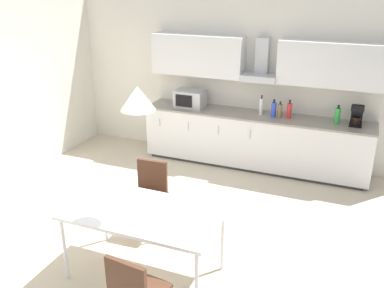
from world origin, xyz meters
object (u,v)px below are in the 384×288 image
object	(u,v)px
bottle_green	(337,116)
dining_table	(143,215)
bottle_blue	(274,109)
bottle_red	(289,110)
bottle_white	(261,106)
pendant_lamp	(138,98)
chair_far_left	(150,189)
bottle_brown	(280,111)
microwave	(190,98)
coffee_maker	(357,116)

from	to	relation	value
bottle_green	dining_table	bearing A→B (deg)	-116.78
bottle_blue	bottle_red	bearing A→B (deg)	6.36
bottle_red	bottle_blue	world-z (taller)	bottle_red
bottle_green	bottle_white	bearing A→B (deg)	179.78
bottle_green	dining_table	xyz separation A→B (m)	(-1.57, -3.11, -0.29)
bottle_blue	pendant_lamp	bearing A→B (deg)	-101.70
bottle_green	dining_table	world-z (taller)	bottle_green
bottle_green	chair_far_left	distance (m)	3.04
bottle_brown	bottle_red	distance (m)	0.14
chair_far_left	pendant_lamp	size ratio (longest dim) A/B	2.72
bottle_red	bottle_green	xyz separation A→B (m)	(0.70, 0.02, -0.00)
bottle_blue	bottle_brown	bearing A→B (deg)	-1.51
bottle_white	pendant_lamp	bearing A→B (deg)	-97.84
bottle_red	microwave	bearing A→B (deg)	179.98
bottle_red	chair_far_left	bearing A→B (deg)	-118.10
microwave	chair_far_left	distance (m)	2.38
coffee_maker	dining_table	size ratio (longest dim) A/B	0.19
coffee_maker	dining_table	bearing A→B (deg)	-120.41
bottle_green	bottle_blue	xyz separation A→B (m)	(-0.94, -0.04, -0.00)
chair_far_left	bottle_green	bearing A→B (deg)	50.12
microwave	bottle_blue	distance (m)	1.40
microwave	bottle_red	bearing A→B (deg)	-0.02
coffee_maker	chair_far_left	size ratio (longest dim) A/B	0.34
coffee_maker	dining_table	distance (m)	3.64
bottle_brown	bottle_blue	xyz separation A→B (m)	(-0.09, 0.00, 0.01)
dining_table	pendant_lamp	size ratio (longest dim) A/B	4.86
dining_table	bottle_brown	bearing A→B (deg)	76.61
bottle_brown	dining_table	size ratio (longest dim) A/B	0.17
coffee_maker	bottle_brown	size ratio (longest dim) A/B	1.15
coffee_maker	dining_table	xyz separation A→B (m)	(-1.83, -3.13, -0.32)
dining_table	bottle_blue	bearing A→B (deg)	78.30
bottle_blue	chair_far_left	size ratio (longest dim) A/B	0.32
bottle_red	pendant_lamp	world-z (taller)	pendant_lamp
bottle_red	bottle_green	size ratio (longest dim) A/B	1.02
bottle_red	dining_table	size ratio (longest dim) A/B	0.19
bottle_green	dining_table	distance (m)	3.50
microwave	bottle_green	xyz separation A→B (m)	(2.34, 0.02, -0.02)
microwave	dining_table	size ratio (longest dim) A/B	0.31
bottle_brown	bottle_blue	distance (m)	0.09
bottle_red	bottle_white	bearing A→B (deg)	177.31
coffee_maker	chair_far_left	world-z (taller)	coffee_maker
bottle_white	chair_far_left	size ratio (longest dim) A/B	0.36
bottle_green	pendant_lamp	world-z (taller)	pendant_lamp
coffee_maker	bottle_brown	distance (m)	1.11
dining_table	chair_far_left	xyz separation A→B (m)	(-0.35, 0.81, -0.18)
microwave	pendant_lamp	world-z (taller)	pendant_lamp
bottle_white	chair_far_left	distance (m)	2.49
chair_far_left	pendant_lamp	xyz separation A→B (m)	(0.35, -0.81, 1.38)
bottle_blue	dining_table	bearing A→B (deg)	-101.70
bottle_green	bottle_blue	size ratio (longest dim) A/B	1.01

